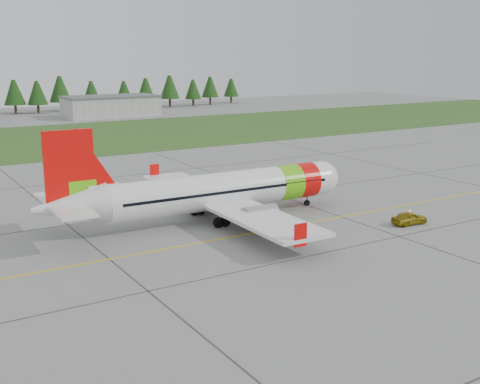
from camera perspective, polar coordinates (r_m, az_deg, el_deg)
ground at (r=51.10m, az=7.03°, el=-5.96°), size 320.00×320.00×0.00m
aircraft at (r=60.75m, az=-2.15°, el=0.05°), size 33.30×30.57×10.09m
follow_me_car at (r=61.45m, az=15.82°, el=-1.28°), size 1.40×1.61×3.75m
grass_strip at (r=124.45m, az=-17.30°, el=4.80°), size 320.00×50.00×0.03m
taxi_guideline at (r=57.23m, az=2.02°, el=-3.77°), size 120.00×0.25×0.02m
hangar_east at (r=165.72m, az=-12.14°, el=7.90°), size 24.00×12.00×5.20m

